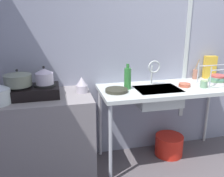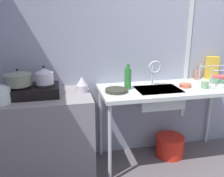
{
  "view_description": "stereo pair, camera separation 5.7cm",
  "coord_description": "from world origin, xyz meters",
  "px_view_note": "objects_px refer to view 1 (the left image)",
  "views": [
    {
      "loc": [
        -1.54,
        -1.15,
        1.65
      ],
      "look_at": [
        -0.98,
        1.19,
        0.92
      ],
      "focal_mm": 38.93,
      "sensor_mm": 36.0,
      "label": 1
    },
    {
      "loc": [
        -1.49,
        -1.16,
        1.65
      ],
      "look_at": [
        -0.98,
        1.19,
        0.92
      ],
      "focal_mm": 38.93,
      "sensor_mm": 36.0,
      "label": 2
    }
  ],
  "objects_px": {
    "pot_on_right_burner": "(44,76)",
    "utensil_jar": "(195,74)",
    "faucet": "(154,68)",
    "cup_by_rack": "(204,84)",
    "small_bowl_on_drainboard": "(184,85)",
    "bottle_by_sink": "(128,78)",
    "cereal_box": "(210,67)",
    "frying_pan": "(117,90)",
    "percolator": "(82,85)",
    "pot_on_left_burner": "(18,79)",
    "bucket_on_floor": "(169,145)",
    "dish_rack": "(217,80)",
    "stove": "(33,91)",
    "sink_basin": "(157,97)"
  },
  "relations": [
    {
      "from": "pot_on_right_burner",
      "to": "utensil_jar",
      "type": "relative_size",
      "value": 0.73
    },
    {
      "from": "dish_rack",
      "to": "cereal_box",
      "type": "distance_m",
      "value": 0.31
    },
    {
      "from": "pot_on_right_burner",
      "to": "bucket_on_floor",
      "type": "distance_m",
      "value": 1.7
    },
    {
      "from": "pot_on_left_burner",
      "to": "frying_pan",
      "type": "bearing_deg",
      "value": -2.06
    },
    {
      "from": "bottle_by_sink",
      "to": "percolator",
      "type": "bearing_deg",
      "value": -178.64
    },
    {
      "from": "pot_on_left_burner",
      "to": "small_bowl_on_drainboard",
      "type": "bearing_deg",
      "value": -0.81
    },
    {
      "from": "pot_on_left_burner",
      "to": "faucet",
      "type": "xyz_separation_m",
      "value": [
        1.41,
        0.12,
        0.0
      ]
    },
    {
      "from": "percolator",
      "to": "cereal_box",
      "type": "xyz_separation_m",
      "value": [
        1.62,
        0.23,
        0.06
      ]
    },
    {
      "from": "faucet",
      "to": "cereal_box",
      "type": "bearing_deg",
      "value": 9.64
    },
    {
      "from": "faucet",
      "to": "small_bowl_on_drainboard",
      "type": "height_order",
      "value": "faucet"
    },
    {
      "from": "frying_pan",
      "to": "cereal_box",
      "type": "xyz_separation_m",
      "value": [
        1.27,
        0.29,
        0.12
      ]
    },
    {
      "from": "percolator",
      "to": "small_bowl_on_drainboard",
      "type": "height_order",
      "value": "percolator"
    },
    {
      "from": "frying_pan",
      "to": "cereal_box",
      "type": "distance_m",
      "value": 1.31
    },
    {
      "from": "sink_basin",
      "to": "percolator",
      "type": "bearing_deg",
      "value": 175.47
    },
    {
      "from": "faucet",
      "to": "cup_by_rack",
      "type": "xyz_separation_m",
      "value": [
        0.5,
        -0.23,
        -0.15
      ]
    },
    {
      "from": "sink_basin",
      "to": "cup_by_rack",
      "type": "relative_size",
      "value": 6.23
    },
    {
      "from": "pot_on_right_burner",
      "to": "faucet",
      "type": "height_order",
      "value": "pot_on_right_burner"
    },
    {
      "from": "bottle_by_sink",
      "to": "pot_on_left_burner",
      "type": "bearing_deg",
      "value": -177.83
    },
    {
      "from": "stove",
      "to": "frying_pan",
      "type": "distance_m",
      "value": 0.83
    },
    {
      "from": "stove",
      "to": "pot_on_right_burner",
      "type": "bearing_deg",
      "value": -0.0
    },
    {
      "from": "pot_on_right_burner",
      "to": "utensil_jar",
      "type": "height_order",
      "value": "pot_on_right_burner"
    },
    {
      "from": "pot_on_left_burner",
      "to": "bottle_by_sink",
      "type": "relative_size",
      "value": 0.94
    },
    {
      "from": "pot_on_right_burner",
      "to": "small_bowl_on_drainboard",
      "type": "relative_size",
      "value": 1.38
    },
    {
      "from": "percolator",
      "to": "small_bowl_on_drainboard",
      "type": "xyz_separation_m",
      "value": [
        1.13,
        -0.05,
        -0.06
      ]
    },
    {
      "from": "bucket_on_floor",
      "to": "stove",
      "type": "bearing_deg",
      "value": -177.34
    },
    {
      "from": "faucet",
      "to": "bucket_on_floor",
      "type": "distance_m",
      "value": 0.99
    },
    {
      "from": "pot_on_left_burner",
      "to": "stove",
      "type": "bearing_deg",
      "value": 0.0
    },
    {
      "from": "pot_on_right_burner",
      "to": "sink_basin",
      "type": "relative_size",
      "value": 0.37
    },
    {
      "from": "bottle_by_sink",
      "to": "cereal_box",
      "type": "distance_m",
      "value": 1.16
    },
    {
      "from": "cup_by_rack",
      "to": "utensil_jar",
      "type": "xyz_separation_m",
      "value": [
        0.12,
        0.37,
        0.02
      ]
    },
    {
      "from": "stove",
      "to": "bucket_on_floor",
      "type": "distance_m",
      "value": 1.73
    },
    {
      "from": "cup_by_rack",
      "to": "small_bowl_on_drainboard",
      "type": "distance_m",
      "value": 0.2
    },
    {
      "from": "faucet",
      "to": "frying_pan",
      "type": "xyz_separation_m",
      "value": [
        -0.47,
        -0.15,
        -0.18
      ]
    },
    {
      "from": "bucket_on_floor",
      "to": "bottle_by_sink",
      "type": "bearing_deg",
      "value": -176.97
    },
    {
      "from": "pot_on_left_burner",
      "to": "bucket_on_floor",
      "type": "xyz_separation_m",
      "value": [
        1.64,
        0.07,
        -0.96
      ]
    },
    {
      "from": "sink_basin",
      "to": "cup_by_rack",
      "type": "bearing_deg",
      "value": -8.29
    },
    {
      "from": "percolator",
      "to": "utensil_jar",
      "type": "bearing_deg",
      "value": 9.1
    },
    {
      "from": "stove",
      "to": "sink_basin",
      "type": "height_order",
      "value": "stove"
    },
    {
      "from": "percolator",
      "to": "bucket_on_floor",
      "type": "bearing_deg",
      "value": 2.25
    },
    {
      "from": "pot_on_left_burner",
      "to": "utensil_jar",
      "type": "height_order",
      "value": "pot_on_left_burner"
    },
    {
      "from": "small_bowl_on_drainboard",
      "to": "cereal_box",
      "type": "distance_m",
      "value": 0.58
    },
    {
      "from": "stove",
      "to": "sink_basin",
      "type": "bearing_deg",
      "value": -1.53
    },
    {
      "from": "pot_on_right_burner",
      "to": "sink_basin",
      "type": "bearing_deg",
      "value": -1.68
    },
    {
      "from": "cup_by_rack",
      "to": "pot_on_left_burner",
      "type": "bearing_deg",
      "value": 176.78
    },
    {
      "from": "stove",
      "to": "bottle_by_sink",
      "type": "bearing_deg",
      "value": 2.45
    },
    {
      "from": "stove",
      "to": "pot_on_left_burner",
      "type": "distance_m",
      "value": 0.18
    },
    {
      "from": "stove",
      "to": "faucet",
      "type": "relative_size",
      "value": 1.78
    },
    {
      "from": "stove",
      "to": "percolator",
      "type": "height_order",
      "value": "percolator"
    },
    {
      "from": "pot_on_left_burner",
      "to": "pot_on_right_burner",
      "type": "height_order",
      "value": "pot_on_right_burner"
    },
    {
      "from": "pot_on_left_burner",
      "to": "frying_pan",
      "type": "height_order",
      "value": "pot_on_left_burner"
    }
  ]
}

